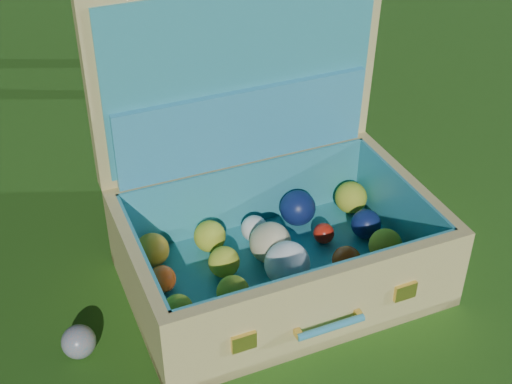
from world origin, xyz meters
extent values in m
plane|color=#215114|center=(0.00, 0.00, 0.00)|extent=(60.00, 60.00, 0.00)
sphere|color=teal|center=(-0.57, 0.02, 0.03)|extent=(0.07, 0.07, 0.07)
cube|color=#D2BE71|center=(-0.14, -0.05, 0.01)|extent=(0.72, 0.56, 0.02)
cube|color=#D2BE71|center=(-0.18, -0.24, 0.10)|extent=(0.62, 0.17, 0.19)
cube|color=#D2BE71|center=(-0.09, 0.15, 0.10)|extent=(0.62, 0.17, 0.19)
cube|color=#D2BE71|center=(-0.43, 0.02, 0.10)|extent=(0.11, 0.37, 0.19)
cube|color=#D2BE71|center=(0.16, -0.12, 0.10)|extent=(0.11, 0.37, 0.19)
cube|color=teal|center=(-0.14, -0.05, 0.03)|extent=(0.66, 0.51, 0.01)
cube|color=teal|center=(-0.18, -0.23, 0.11)|extent=(0.57, 0.15, 0.17)
cube|color=teal|center=(-0.09, 0.13, 0.11)|extent=(0.57, 0.15, 0.17)
cube|color=teal|center=(-0.42, 0.02, 0.11)|extent=(0.10, 0.37, 0.17)
cube|color=teal|center=(0.15, -0.12, 0.11)|extent=(0.10, 0.37, 0.17)
cube|color=#D2BE71|center=(-0.08, 0.17, 0.40)|extent=(0.63, 0.20, 0.42)
cube|color=teal|center=(-0.09, 0.15, 0.40)|extent=(0.58, 0.16, 0.38)
cube|color=teal|center=(-0.09, 0.14, 0.28)|extent=(0.56, 0.16, 0.18)
cube|color=#F2C659|center=(-0.35, -0.22, 0.10)|extent=(0.05, 0.02, 0.04)
cube|color=#F2C659|center=(-0.02, -0.30, 0.10)|extent=(0.05, 0.02, 0.04)
cylinder|color=teal|center=(-0.19, -0.27, 0.08)|extent=(0.14, 0.05, 0.01)
cube|color=#F2C659|center=(-0.25, -0.25, 0.08)|extent=(0.02, 0.02, 0.01)
cube|color=#F2C659|center=(-0.13, -0.28, 0.08)|extent=(0.02, 0.02, 0.01)
sphere|color=white|center=(-0.40, -0.13, 0.07)|extent=(0.08, 0.08, 0.08)
sphere|color=beige|center=(-0.29, -0.16, 0.06)|extent=(0.06, 0.06, 0.06)
sphere|color=red|center=(-0.16, -0.18, 0.05)|extent=(0.05, 0.05, 0.05)
sphere|color=#D64612|center=(-0.05, -0.21, 0.06)|extent=(0.07, 0.07, 0.07)
sphere|color=#AE7B17|center=(0.06, -0.23, 0.07)|extent=(0.08, 0.08, 0.08)
sphere|color=gold|center=(-0.39, -0.04, 0.06)|extent=(0.06, 0.06, 0.06)
sphere|color=gold|center=(-0.27, -0.07, 0.06)|extent=(0.07, 0.07, 0.07)
sphere|color=white|center=(-0.14, -0.08, 0.08)|extent=(0.10, 0.10, 0.10)
sphere|color=#D64612|center=(-0.02, -0.13, 0.06)|extent=(0.06, 0.06, 0.06)
sphere|color=gold|center=(0.07, -0.15, 0.07)|extent=(0.07, 0.07, 0.07)
sphere|color=#D64612|center=(-0.37, 0.05, 0.06)|extent=(0.06, 0.06, 0.06)
sphere|color=gold|center=(-0.24, 0.02, 0.06)|extent=(0.07, 0.07, 0.07)
sphere|color=beige|center=(-0.13, 0.00, 0.08)|extent=(0.09, 0.09, 0.09)
sphere|color=red|center=(0.01, -0.03, 0.05)|extent=(0.05, 0.05, 0.05)
sphere|color=#101D51|center=(0.10, -0.07, 0.06)|extent=(0.07, 0.07, 0.07)
sphere|color=#AE7B17|center=(-0.34, 0.14, 0.07)|extent=(0.07, 0.07, 0.07)
sphere|color=gold|center=(-0.21, 0.10, 0.07)|extent=(0.07, 0.07, 0.07)
sphere|color=white|center=(-0.11, 0.07, 0.06)|extent=(0.06, 0.06, 0.06)
sphere|color=#101D51|center=(0.00, 0.06, 0.07)|extent=(0.08, 0.08, 0.08)
sphere|color=gold|center=(0.13, 0.02, 0.07)|extent=(0.08, 0.08, 0.08)
camera|label=1|loc=(-0.86, -0.95, 1.05)|focal=50.00mm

